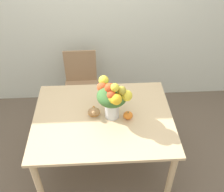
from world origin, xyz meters
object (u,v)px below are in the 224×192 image
Objects in this scene: flower_vase at (112,98)px; pumpkin at (128,115)px; dining_chair_near_window at (81,85)px; turkey_figurine at (94,110)px.

pumpkin is (0.15, -0.03, -0.20)m from flower_vase.
flower_vase reaches higher than dining_chair_near_window.
dining_chair_near_window is (-0.17, 0.84, -0.34)m from turkey_figurine.
flower_vase reaches higher than pumpkin.
turkey_figurine is at bearing -79.40° from dining_chair_near_window.
pumpkin is 0.58× the size of turkey_figurine.
pumpkin is at bearing -13.15° from turkey_figurine.
turkey_figurine is (-0.17, 0.04, -0.19)m from flower_vase.
dining_chair_near_window is at bearing 118.17° from pumpkin.
flower_vase is 0.49× the size of dining_chair_near_window.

